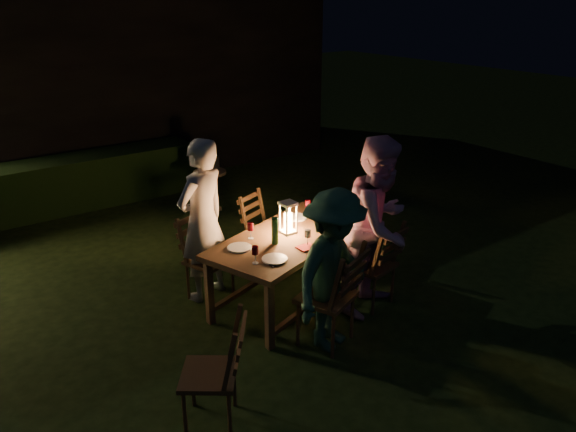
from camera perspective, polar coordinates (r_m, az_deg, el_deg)
garden_envelope at (r=11.48m, az=-23.66°, el=12.10°), size 40.00×40.00×3.20m
dining_table at (r=5.97m, az=0.13°, el=-2.66°), size 2.06×1.46×0.78m
chair_near_left at (r=5.43m, az=4.06°, el=-9.79°), size 0.64×0.66×1.09m
chair_near_right at (r=6.13m, az=8.50°, el=-6.31°), size 0.54×0.57×1.01m
chair_far_left at (r=6.28m, az=-8.06°, el=-5.64°), size 0.58×0.60×0.99m
chair_far_right at (r=6.96m, az=-2.41°, el=-2.71°), size 0.56×0.57×0.94m
chair_end at (r=7.08m, az=5.94°, el=-2.27°), size 0.60×0.58×0.97m
chair_spare at (r=4.60m, az=-7.68°, el=-17.15°), size 0.64×0.63×0.98m
person_house_side at (r=6.06m, az=-8.69°, el=-0.46°), size 0.76×0.61×1.80m
person_opp_right at (r=5.84m, az=9.28°, el=-0.94°), size 1.09×0.96×1.88m
person_opp_left at (r=5.18m, az=4.63°, el=-5.60°), size 1.15×0.88×1.58m
lantern at (r=5.94m, az=0.01°, el=-0.32°), size 0.16×0.16×0.35m
plate_far_left at (r=5.66m, az=-4.94°, el=-3.21°), size 0.25×0.25×0.01m
plate_near_left at (r=5.41m, az=-1.37°, el=-4.38°), size 0.25×0.25×0.01m
plate_far_right at (r=6.39m, az=0.87°, el=-0.13°), size 0.25×0.25×0.01m
plate_near_right at (r=6.17m, az=4.22°, el=-1.03°), size 0.25×0.25×0.01m
wineglass_a at (r=5.84m, az=-3.83°, el=-1.51°), size 0.06×0.06×0.18m
wineglass_b at (r=5.31m, az=-3.35°, el=-3.97°), size 0.06×0.06×0.18m
wineglass_c at (r=5.99m, az=3.98°, el=-0.90°), size 0.06×0.06×0.18m
wineglass_d at (r=6.47m, az=2.02°, el=0.91°), size 0.06×0.06×0.18m
wineglass_e at (r=5.67m, az=2.01°, el=-2.22°), size 0.06×0.06×0.18m
bottle_table at (r=5.69m, az=-1.34°, el=-1.52°), size 0.07×0.07×0.28m
napkin_left at (r=5.65m, az=1.88°, el=-3.20°), size 0.18×0.14×0.01m
napkin_right at (r=6.21m, az=5.34°, el=-0.91°), size 0.18×0.14×0.01m
phone at (r=5.32m, az=-1.13°, el=-4.91°), size 0.14×0.07×0.01m
side_table at (r=8.55m, az=-7.94°, el=4.03°), size 0.49×0.49×0.67m
ice_bucket at (r=8.49m, az=-8.00°, el=5.24°), size 0.30×0.30×0.22m
bottle_bucket_a at (r=8.42m, az=-8.19°, el=5.44°), size 0.07×0.07×0.32m
bottle_bucket_b at (r=8.53m, az=-7.85°, el=5.68°), size 0.07×0.07×0.32m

